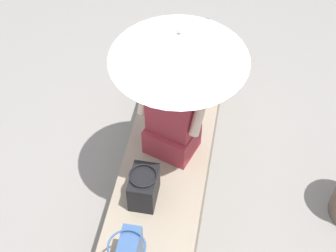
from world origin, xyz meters
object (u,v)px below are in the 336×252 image
object	(u,v)px
parasol	(179,46)
tote_bag_canvas	(198,42)
magazine	(185,84)
shoulder_bag_spare	(144,187)
person_seated	(172,112)

from	to	relation	value
parasol	tote_bag_canvas	size ratio (longest dim) A/B	3.11
parasol	tote_bag_canvas	distance (m)	1.35
parasol	tote_bag_canvas	bearing A→B (deg)	-179.92
parasol	magazine	bearing A→B (deg)	-175.94
tote_bag_canvas	shoulder_bag_spare	size ratio (longest dim) A/B	1.39
person_seated	tote_bag_canvas	size ratio (longest dim) A/B	2.45
person_seated	magazine	distance (m)	0.77
shoulder_bag_spare	magazine	bearing A→B (deg)	174.78
person_seated	magazine	xyz separation A→B (m)	(-0.67, -0.01, -0.38)
shoulder_bag_spare	person_seated	bearing A→B (deg)	166.66
tote_bag_canvas	shoulder_bag_spare	distance (m)	1.48
tote_bag_canvas	magazine	distance (m)	0.39
parasol	tote_bag_canvas	world-z (taller)	parasol
parasol	shoulder_bag_spare	distance (m)	0.99
person_seated	parasol	bearing A→B (deg)	45.27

